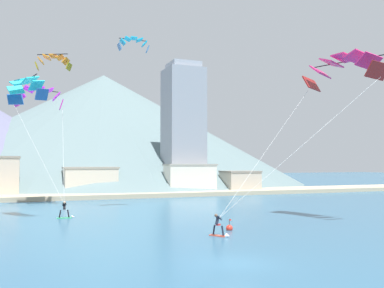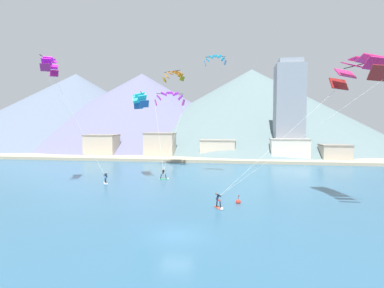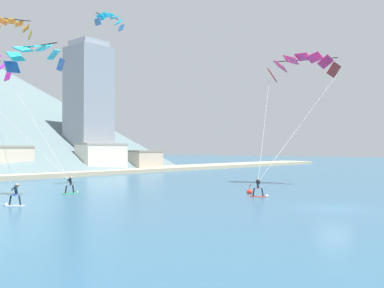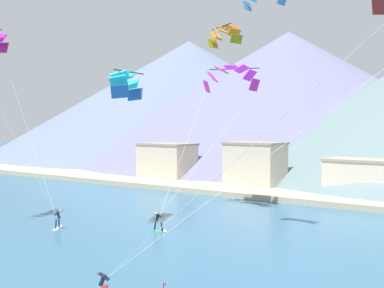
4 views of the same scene
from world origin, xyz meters
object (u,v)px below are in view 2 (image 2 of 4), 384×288
Objects in this scene: kitesurfer_near_trail at (164,176)px; kitesurfer_near_lead at (106,180)px; parafoil_kite_distant_low_drift at (140,99)px; parafoil_kite_near_lead at (50,65)px; race_marker_buoy at (238,202)px; parafoil_kite_near_trail at (170,98)px; parafoil_kite_mid_center at (360,69)px; parafoil_kite_distant_high_outer at (215,59)px; kitesurfer_mid_center at (219,203)px; parafoil_kite_distant_mid_solo at (173,75)px.

kitesurfer_near_lead is at bearing -151.41° from kitesurfer_near_trail.
parafoil_kite_distant_low_drift reaches higher than kitesurfer_near_lead.
parafoil_kite_near_lead is at bearing -157.79° from kitesurfer_near_lead.
kitesurfer_near_trail reaches higher than race_marker_buoy.
parafoil_kite_near_trail is 37.59m from parafoil_kite_mid_center.
parafoil_kite_mid_center is 4.55× the size of parafoil_kite_distant_high_outer.
kitesurfer_mid_center is 0.33× the size of parafoil_kite_distant_low_drift.
kitesurfer_near_lead is 13.73m from parafoil_kite_distant_low_drift.
kitesurfer_near_lead is 21.55m from race_marker_buoy.
kitesurfer_near_lead is 0.48× the size of parafoil_kite_distant_high_outer.
parafoil_kite_near_trail is 2.93× the size of parafoil_kite_distant_low_drift.
parafoil_kite_mid_center is at bearing 2.90° from race_marker_buoy.
parafoil_kite_near_trail is at bearing 117.24° from race_marker_buoy.
parafoil_kite_distant_high_outer reaches higher than kitesurfer_mid_center.
parafoil_kite_distant_mid_solo is at bearing 137.08° from parafoil_kite_mid_center.
parafoil_kite_mid_center is (24.26, -12.33, 14.15)m from kitesurfer_near_trail.
parafoil_kite_distant_high_outer is 26.31m from race_marker_buoy.
parafoil_kite_mid_center is at bearing -23.43° from parafoil_kite_distant_low_drift.
race_marker_buoy is (3.94, -17.11, -19.59)m from parafoil_kite_distant_high_outer.
parafoil_kite_near_lead is 3.11× the size of parafoil_kite_distant_low_drift.
parafoil_kite_distant_mid_solo is at bearing 94.15° from kitesurfer_near_trail.
parafoil_kite_near_lead is at bearing 172.37° from parafoil_kite_mid_center.
kitesurfer_near_lead is 36.15m from parafoil_kite_mid_center.
kitesurfer_near_trail is at bearing 28.59° from kitesurfer_near_lead.
kitesurfer_mid_center is 34.90m from parafoil_kite_near_trail.
parafoil_kite_mid_center reaches higher than parafoil_kite_near_trail.
kitesurfer_near_trail is 1.76× the size of race_marker_buoy.
parafoil_kite_distant_low_drift is (10.74, 7.01, -4.31)m from parafoil_kite_near_lead.
kitesurfer_near_lead is at bearing 156.53° from race_marker_buoy.
kitesurfer_mid_center is (17.75, -11.06, -0.01)m from kitesurfer_near_lead.
race_marker_buoy is (2.01, 2.48, -0.39)m from kitesurfer_mid_center.
race_marker_buoy is at bearing -177.10° from parafoil_kite_mid_center.
parafoil_kite_distant_low_drift is (-3.98, -0.10, 12.39)m from kitesurfer_near_trail.
parafoil_kite_distant_low_drift is (-1.68, -14.36, -1.42)m from parafoil_kite_near_trail.
parafoil_kite_distant_mid_solo is 32.58m from race_marker_buoy.
parafoil_kite_near_lead is at bearing 161.16° from kitesurfer_mid_center.
parafoil_kite_mid_center reaches higher than kitesurfer_mid_center.
parafoil_kite_mid_center is 19.23m from race_marker_buoy.
parafoil_kite_mid_center is 23.84m from parafoil_kite_distant_high_outer.
kitesurfer_near_lead is 18.20m from parafoil_kite_near_lead.
parafoil_kite_mid_center is (26.56, -26.60, 0.34)m from parafoil_kite_near_trail.
parafoil_kite_near_trail reaches higher than race_marker_buoy.
parafoil_kite_distant_mid_solo reaches higher than parafoil_kite_mid_center.
parafoil_kite_near_lead reaches higher than parafoil_kite_distant_low_drift.
kitesurfer_near_trail is (8.05, 4.38, 0.01)m from kitesurfer_near_lead.
race_marker_buoy is (12.51, -23.93, -18.22)m from parafoil_kite_distant_mid_solo.
race_marker_buoy is at bearing -62.39° from parafoil_kite_distant_mid_solo.
race_marker_buoy is (-12.54, -0.63, -14.56)m from parafoil_kite_mid_center.
kitesurfer_near_lead is 9.16m from kitesurfer_near_trail.
parafoil_kite_distant_low_drift reaches higher than race_marker_buoy.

